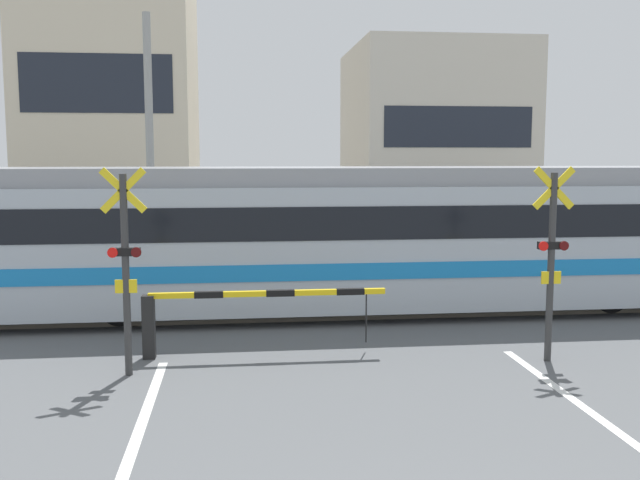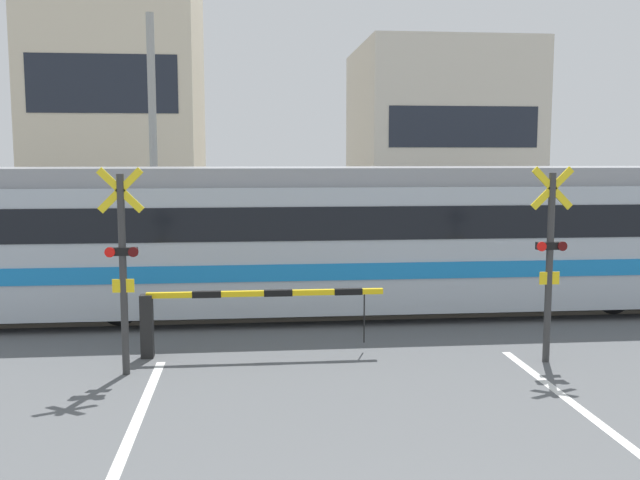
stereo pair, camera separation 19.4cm
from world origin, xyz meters
The scene contains 11 objects.
rail_track_near centered at (0.00, 10.28, 0.04)m, with size 50.00×0.10×0.08m.
rail_track_far centered at (0.00, 11.72, 0.04)m, with size 50.00×0.10×0.08m.
commuter_train centered at (1.09, 11.00, 1.64)m, with size 16.27×2.76×3.05m.
crossing_barrier_near centered at (-2.03, 7.95, 0.79)m, with size 4.00×0.20×1.09m.
crossing_barrier_far centered at (2.03, 14.31, 0.79)m, with size 4.00×0.20×1.09m.
crossing_signal_left centered at (-3.30, 7.08, 1.72)m, with size 0.68×0.15×3.12m.
crossing_signal_right centered at (3.30, 7.08, 1.72)m, with size 0.68×0.15×3.12m.
pedestrian centered at (-0.01, 17.87, 1.04)m, with size 0.38×0.23×1.79m.
building_left_of_street centered at (-6.73, 27.72, 5.39)m, with size 6.55×7.94×10.78m.
building_right_of_street centered at (7.00, 27.72, 4.00)m, with size 7.09×7.94×8.00m.
utility_pole_streetside centered at (-4.05, 16.81, 3.59)m, with size 0.22×0.22×7.18m.
Camera 1 is at (-1.63, -3.62, 3.30)m, focal length 40.00 mm.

